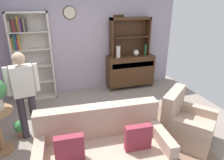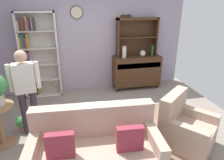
{
  "view_description": "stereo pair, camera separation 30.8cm",
  "coord_description": "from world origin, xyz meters",
  "views": [
    {
      "loc": [
        -0.94,
        -3.04,
        2.29
      ],
      "look_at": [
        0.1,
        0.2,
        0.95
      ],
      "focal_mm": 31.9,
      "sensor_mm": 36.0,
      "label": 1
    },
    {
      "loc": [
        -0.64,
        -3.12,
        2.29
      ],
      "look_at": [
        0.1,
        0.2,
        0.95
      ],
      "focal_mm": 31.9,
      "sensor_mm": 36.0,
      "label": 2
    }
  ],
  "objects": [
    {
      "name": "person_reading",
      "position": [
        -1.42,
        0.3,
        0.91
      ],
      "size": [
        0.53,
        0.25,
        1.56
      ],
      "color": "#38333D",
      "rests_on": "ground_plane"
    },
    {
      "name": "armchair_floral",
      "position": [
        1.19,
        -0.63,
        0.29
      ],
      "size": [
        1.07,
        1.08,
        0.88
      ],
      "color": "tan",
      "rests_on": "ground_plane"
    },
    {
      "name": "coffee_table",
      "position": [
        -0.4,
        -0.13,
        0.35
      ],
      "size": [
        0.8,
        0.5,
        0.42
      ],
      "color": "#422816",
      "rests_on": "ground_plane"
    },
    {
      "name": "sideboard_hutch",
      "position": [
        1.17,
        1.97,
        1.56
      ],
      "size": [
        1.1,
        0.26,
        1.0
      ],
      "color": "#422816",
      "rests_on": "sideboard"
    },
    {
      "name": "area_rug",
      "position": [
        0.2,
        -0.3,
        0.0
      ],
      "size": [
        2.41,
        2.17,
        0.01
      ],
      "primitive_type": "cube",
      "color": "#846651",
      "rests_on": "ground_plane"
    },
    {
      "name": "bottle_wine",
      "position": [
        1.56,
        1.77,
        1.07
      ],
      "size": [
        0.07,
        0.07,
        0.3
      ],
      "primitive_type": "cylinder",
      "color": "#194223",
      "rests_on": "sideboard"
    },
    {
      "name": "sideboard",
      "position": [
        1.17,
        1.86,
        0.51
      ],
      "size": [
        1.3,
        0.45,
        0.92
      ],
      "color": "#422816",
      "rests_on": "ground_plane"
    },
    {
      "name": "vase_tall",
      "position": [
        0.78,
        1.78,
        1.07
      ],
      "size": [
        0.11,
        0.11,
        0.3
      ],
      "primitive_type": "cylinder",
      "color": "beige",
      "rests_on": "sideboard"
    },
    {
      "name": "couch_floral",
      "position": [
        -0.38,
        -0.86,
        0.31
      ],
      "size": [
        1.85,
        0.97,
        0.9
      ],
      "color": "tan",
      "rests_on": "ground_plane"
    },
    {
      "name": "potted_plant_small",
      "position": [
        -1.59,
        0.35,
        0.18
      ],
      "size": [
        0.22,
        0.22,
        0.31
      ],
      "color": "#AD6B4C",
      "rests_on": "ground_plane"
    },
    {
      "name": "ground_plane",
      "position": [
        0.0,
        0.0,
        -0.01
      ],
      "size": [
        5.4,
        4.6,
        0.02
      ],
      "primitive_type": "cube",
      "color": "gray"
    },
    {
      "name": "vase_round",
      "position": [
        1.3,
        1.79,
        1.01
      ],
      "size": [
        0.15,
        0.15,
        0.17
      ],
      "primitive_type": "ellipsoid",
      "color": "beige",
      "rests_on": "sideboard"
    },
    {
      "name": "bookshelf",
      "position": [
        -1.4,
        1.95,
        1.06
      ],
      "size": [
        0.9,
        0.3,
        2.1
      ],
      "color": "silver",
      "rests_on": "ground_plane"
    },
    {
      "name": "book_stack",
      "position": [
        -0.43,
        -0.12,
        0.47
      ],
      "size": [
        0.21,
        0.16,
        0.1
      ],
      "color": "#284C8C",
      "rests_on": "coffee_table"
    },
    {
      "name": "wall_back",
      "position": [
        0.0,
        2.13,
        1.41
      ],
      "size": [
        5.0,
        0.09,
        2.8
      ],
      "color": "#A399AD",
      "rests_on": "ground_plane"
    }
  ]
}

